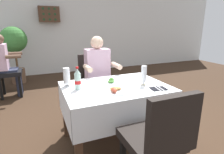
{
  "coord_description": "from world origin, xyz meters",
  "views": [
    {
      "loc": [
        -0.95,
        -1.89,
        1.4
      ],
      "look_at": [
        -0.15,
        0.04,
        0.81
      ],
      "focal_mm": 29.29,
      "sensor_mm": 36.0,
      "label": 1
    }
  ],
  "objects": [
    {
      "name": "ground_plane",
      "position": [
        0.0,
        0.0,
        0.0
      ],
      "size": [
        11.0,
        11.0,
        0.0
      ],
      "primitive_type": "plane",
      "color": "#382619"
    },
    {
      "name": "back_wall",
      "position": [
        0.0,
        3.9,
        1.39
      ],
      "size": [
        11.0,
        0.12,
        2.78
      ],
      "primitive_type": "cube",
      "color": "silver",
      "rests_on": "ground"
    },
    {
      "name": "main_dining_table",
      "position": [
        -0.15,
        -0.06,
        0.57
      ],
      "size": [
        1.19,
        0.86,
        0.73
      ],
      "color": "white",
      "rests_on": "ground"
    },
    {
      "name": "chair_far_diner_seat",
      "position": [
        -0.15,
        0.77,
        0.55
      ],
      "size": [
        0.44,
        0.5,
        0.97
      ],
      "color": "black",
      "rests_on": "ground"
    },
    {
      "name": "chair_near_camera_side",
      "position": [
        -0.15,
        -0.88,
        0.55
      ],
      "size": [
        0.44,
        0.5,
        0.97
      ],
      "color": "black",
      "rests_on": "ground"
    },
    {
      "name": "seated_diner_far",
      "position": [
        -0.11,
        0.66,
        0.71
      ],
      "size": [
        0.5,
        0.46,
        1.26
      ],
      "color": "#282D42",
      "rests_on": "ground"
    },
    {
      "name": "plate_near_camera",
      "position": [
        -0.22,
        -0.24,
        0.75
      ],
      "size": [
        0.25,
        0.25,
        0.06
      ],
      "color": "white",
      "rests_on": "main_dining_table"
    },
    {
      "name": "plate_far_diner",
      "position": [
        -0.16,
        0.08,
        0.75
      ],
      "size": [
        0.25,
        0.25,
        0.07
      ],
      "color": "white",
      "rests_on": "main_dining_table"
    },
    {
      "name": "beer_glass_left",
      "position": [
        0.17,
        -0.15,
        0.86
      ],
      "size": [
        0.07,
        0.07,
        0.23
      ],
      "color": "white",
      "rests_on": "main_dining_table"
    },
    {
      "name": "beer_glass_middle",
      "position": [
        -0.66,
        0.15,
        0.84
      ],
      "size": [
        0.07,
        0.07,
        0.21
      ],
      "color": "white",
      "rests_on": "main_dining_table"
    },
    {
      "name": "cola_bottle_primary",
      "position": [
        -0.57,
        0.0,
        0.84
      ],
      "size": [
        0.07,
        0.07,
        0.25
      ],
      "color": "silver",
      "rests_on": "main_dining_table"
    },
    {
      "name": "napkin_cutlery_set",
      "position": [
        0.25,
        -0.34,
        0.74
      ],
      "size": [
        0.19,
        0.2,
        0.01
      ],
      "color": "black",
      "rests_on": "main_dining_table"
    },
    {
      "name": "background_chair_right",
      "position": [
        -1.58,
        2.19,
        0.55
      ],
      "size": [
        0.5,
        0.44,
        0.97
      ],
      "color": "black",
      "rests_on": "ground"
    },
    {
      "name": "background_patron",
      "position": [
        -1.53,
        2.19,
        0.71
      ],
      "size": [
        0.46,
        0.5,
        1.26
      ],
      "color": "#282D42",
      "rests_on": "ground"
    },
    {
      "name": "potted_plant_corner",
      "position": [
        -1.42,
        3.17,
        0.96
      ],
      "size": [
        0.62,
        0.62,
        1.4
      ],
      "color": "brown",
      "rests_on": "ground"
    },
    {
      "name": "wall_bottle_rack",
      "position": [
        -0.51,
        3.73,
        1.72
      ],
      "size": [
        0.56,
        0.21,
        0.42
      ],
      "color": "#472D1E"
    }
  ]
}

